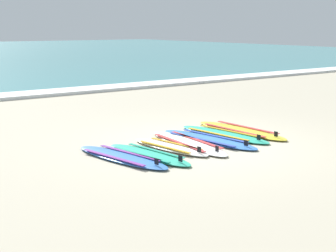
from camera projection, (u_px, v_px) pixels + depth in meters
The scene contains 9 objects.
ground_plane at pixel (202, 144), 9.40m from camera, with size 80.00×80.00×0.00m, color #B7AD93.
wave_foam_strip at pixel (52, 93), 16.34m from camera, with size 80.00×1.25×0.11m, color white.
surfboard_0 at pixel (121, 157), 8.31m from camera, with size 1.09×2.32×0.18m.
surfboard_1 at pixel (148, 154), 8.47m from camera, with size 0.92×2.15×0.18m.
surfboard_2 at pixel (170, 147), 8.99m from camera, with size 0.86×1.97×0.18m.
surfboard_3 at pixel (188, 143), 9.32m from camera, with size 0.67×2.45×0.18m.
surfboard_4 at pixel (208, 139), 9.62m from camera, with size 1.09×2.52×0.18m.
surfboard_5 at pixel (223, 134), 10.08m from camera, with size 1.00×2.44×0.18m.
surfboard_6 at pixel (240, 130), 10.45m from camera, with size 0.89×2.59×0.18m.
Camera 1 is at (-5.71, -7.13, 2.35)m, focal length 48.91 mm.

